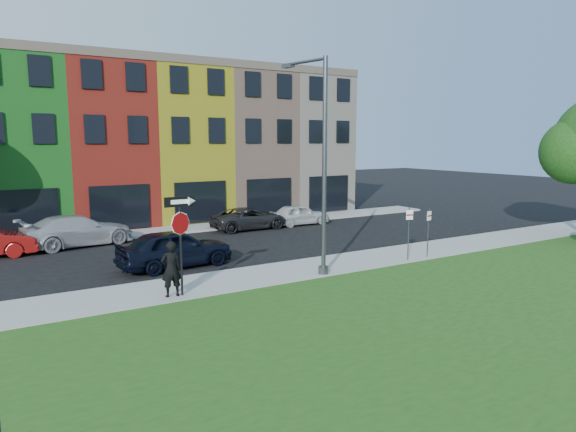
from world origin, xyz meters
TOP-DOWN VIEW (x-y plane):
  - ground at (0.00, 0.00)m, footprint 120.00×120.00m
  - sidewalk_near at (2.00, 3.00)m, footprint 40.00×3.00m
  - sidewalk_far at (-3.00, 15.00)m, footprint 40.00×2.40m
  - rowhouse_block at (-2.50, 21.18)m, footprint 30.00×10.12m
  - stop_sign at (-6.30, 2.05)m, footprint 1.05×0.11m
  - man at (-6.65, 2.11)m, footprint 0.73×0.50m
  - sedan_near at (-5.04, 6.41)m, footprint 2.90×5.25m
  - parked_car_silver at (-7.82, 13.33)m, footprint 4.21×6.34m
  - parked_car_dark at (1.99, 13.27)m, footprint 2.26×4.82m
  - parked_car_white at (5.45, 13.01)m, footprint 1.92×4.08m
  - street_lamp at (-0.53, 2.10)m, footprint 0.76×2.56m
  - parking_sign_a at (4.08, 1.89)m, footprint 0.31×0.14m
  - parking_sign_b at (5.29, 1.89)m, footprint 0.32×0.11m

SIDE VIEW (x-z plane):
  - ground at x=0.00m, z-range 0.00..0.00m
  - sidewalk_near at x=2.00m, z-range 0.00..0.12m
  - sidewalk_far at x=-3.00m, z-range 0.00..0.12m
  - parked_car_dark at x=1.99m, z-range 0.00..1.33m
  - parked_car_white at x=5.45m, z-range 0.00..1.34m
  - parked_car_silver at x=-7.82m, z-range 0.00..1.61m
  - sedan_near at x=-5.04m, z-range 0.00..1.66m
  - man at x=-6.65m, z-range 0.12..2.03m
  - parking_sign_b at x=5.29m, z-range 0.39..2.59m
  - parking_sign_a at x=4.08m, z-range 0.40..2.75m
  - stop_sign at x=-6.30m, z-range 0.83..4.24m
  - street_lamp at x=-0.53m, z-range 0.15..8.57m
  - rowhouse_block at x=-2.50m, z-range -0.01..9.99m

